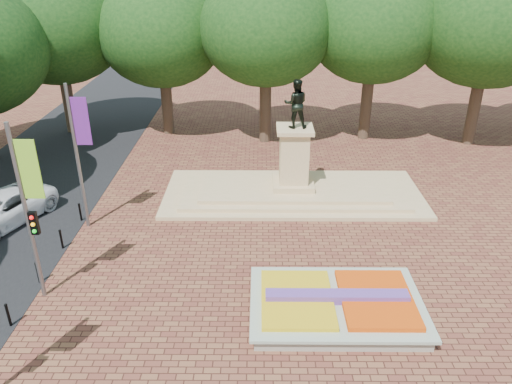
# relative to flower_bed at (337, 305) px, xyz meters

# --- Properties ---
(ground) EXTENTS (90.00, 90.00, 0.00)m
(ground) POSITION_rel_flower_bed_xyz_m (-1.03, 2.00, -0.38)
(ground) COLOR brown
(ground) RESTS_ON ground
(flower_bed) EXTENTS (6.30, 4.30, 0.91)m
(flower_bed) POSITION_rel_flower_bed_xyz_m (0.00, 0.00, 0.00)
(flower_bed) COLOR gray
(flower_bed) RESTS_ON ground
(monument) EXTENTS (14.00, 6.00, 6.40)m
(monument) POSITION_rel_flower_bed_xyz_m (-1.03, 10.00, 0.50)
(monument) COLOR tan
(monument) RESTS_ON ground
(tree_row_back) EXTENTS (44.80, 8.80, 10.43)m
(tree_row_back) POSITION_rel_flower_bed_xyz_m (1.31, 20.00, 6.29)
(tree_row_back) COLOR #3C2921
(tree_row_back) RESTS_ON ground
(banner_poles) EXTENTS (0.88, 11.17, 7.00)m
(banner_poles) POSITION_rel_flower_bed_xyz_m (-11.10, 0.69, 3.50)
(banner_poles) COLOR slate
(banner_poles) RESTS_ON ground
(bollard_row) EXTENTS (0.12, 13.12, 0.98)m
(bollard_row) POSITION_rel_flower_bed_xyz_m (-11.73, 0.50, 0.15)
(bollard_row) COLOR black
(bollard_row) RESTS_ON ground
(van) EXTENTS (4.57, 6.22, 1.57)m
(van) POSITION_rel_flower_bed_xyz_m (-15.48, 6.60, 0.41)
(van) COLOR white
(van) RESTS_ON ground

